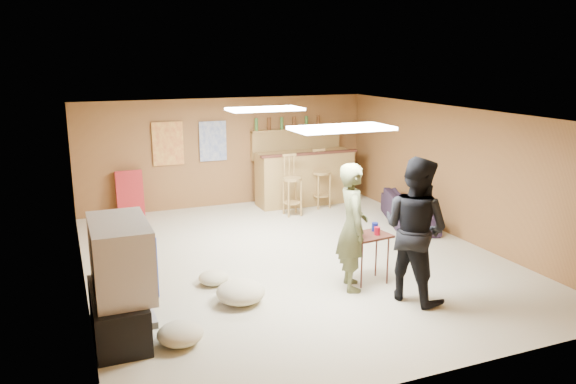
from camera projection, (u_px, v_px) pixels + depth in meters
name	position (u px, v px, depth m)	size (l,w,h in m)	color
ground	(293.00, 258.00, 8.59)	(7.00, 7.00, 0.00)	#B5AC8A
ceiling	(293.00, 114.00, 8.07)	(6.00, 7.00, 0.02)	silver
wall_back	(227.00, 152.00, 11.48)	(6.00, 0.02, 2.20)	brown
wall_front	(439.00, 269.00, 5.18)	(6.00, 0.02, 2.20)	brown
wall_left	(79.00, 209.00, 7.23)	(0.02, 7.00, 2.20)	brown
wall_right	(457.00, 173.00, 9.43)	(0.02, 7.00, 2.20)	brown
tv_stand	(118.00, 314.00, 6.18)	(0.55, 1.30, 0.50)	black
dvd_box	(139.00, 319.00, 6.28)	(0.35, 0.50, 0.08)	#B2B2B7
tv_body	(121.00, 257.00, 6.05)	(0.60, 1.10, 0.80)	#B2B2B7
tv_screen	(150.00, 253.00, 6.17)	(0.02, 0.95, 0.65)	navy
bar_counter	(305.00, 178.00, 11.66)	(2.00, 0.60, 1.10)	olive
bar_lip	(310.00, 154.00, 11.31)	(2.10, 0.12, 0.05)	#421E15
bar_shelf	(296.00, 130.00, 11.85)	(2.00, 0.18, 0.05)	olive
bar_backing	(296.00, 144.00, 11.93)	(2.00, 0.14, 0.60)	olive
poster_left	(168.00, 144.00, 10.94)	(0.60, 0.03, 0.85)	#BF3F26
poster_right	(213.00, 141.00, 11.27)	(0.55, 0.03, 0.80)	#334C99
folding_chair_stack	(130.00, 194.00, 10.71)	(0.50, 0.14, 0.90)	#AA1F22
ceiling_panel_front	(342.00, 128.00, 6.73)	(1.20, 0.60, 0.04)	white
ceiling_panel_back	(265.00, 109.00, 9.16)	(1.20, 0.60, 0.04)	white
person_olive	(353.00, 227.00, 7.31)	(0.62, 0.41, 1.69)	#505431
person_black	(415.00, 229.00, 6.97)	(0.89, 0.69, 1.83)	black
sofa	(409.00, 210.00, 10.32)	(1.82, 0.71, 0.53)	black
tray_table	(369.00, 258.00, 7.61)	(0.52, 0.42, 0.68)	#421E15
cup_red_near	(358.00, 230.00, 7.52)	(0.08, 0.08, 0.11)	red
cup_red_far	(377.00, 231.00, 7.50)	(0.08, 0.08, 0.11)	red
cup_blue	(375.00, 227.00, 7.67)	(0.09, 0.09, 0.12)	navy
bar_stool_left	(292.00, 184.00, 10.78)	(0.39, 0.39, 1.22)	olive
bar_stool_right	(322.00, 176.00, 11.34)	(0.42, 0.42, 1.32)	olive
cushion_near_tv	(241.00, 292.00, 7.02)	(0.61, 0.61, 0.28)	tan
cushion_mid	(214.00, 278.00, 7.60)	(0.41, 0.41, 0.18)	tan
cushion_far	(180.00, 334.00, 6.02)	(0.50, 0.50, 0.22)	tan
bottle_row	(288.00, 123.00, 11.72)	(1.48, 0.08, 0.26)	#3F7233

